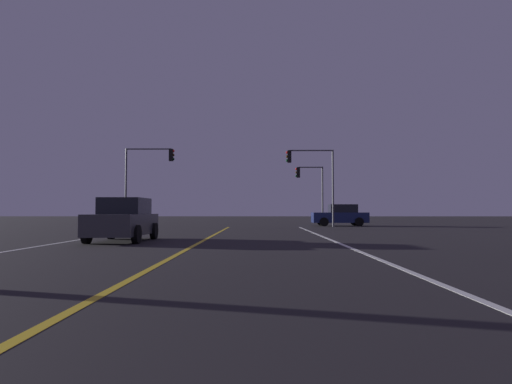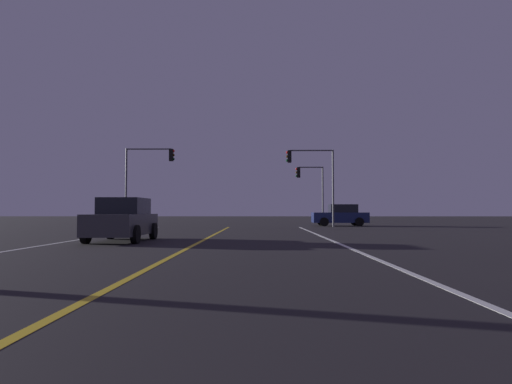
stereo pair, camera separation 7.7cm
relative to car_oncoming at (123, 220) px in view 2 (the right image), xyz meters
name	(u,v)px [view 2 (the right image)]	position (x,y,z in m)	size (l,w,h in m)	color
lane_edge_right	(363,253)	(8.26, -5.03, -0.82)	(0.16, 40.40, 0.01)	silver
lane_center_divider	(178,253)	(3.11, -5.03, -0.82)	(0.16, 40.40, 0.01)	gold
car_oncoming	(123,220)	(0.00, 0.00, 0.00)	(2.02, 4.30, 1.70)	black
car_crossing_side	(341,215)	(11.75, 17.92, 0.00)	(4.30, 2.02, 1.70)	black
traffic_light_near_right	(311,169)	(9.17, 15.67, 3.44)	(3.56, 0.36, 5.74)	#4C4C51
traffic_light_near_left	(149,168)	(-2.91, 15.67, 3.53)	(3.68, 0.36, 5.86)	#4C4C51
traffic_light_far_right	(310,182)	(9.68, 21.17, 2.89)	(2.42, 0.36, 5.02)	#4C4C51
street_lamp_right_near	(495,22)	(9.76, -9.39, 3.86)	(2.48, 0.44, 7.23)	#4C4C51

